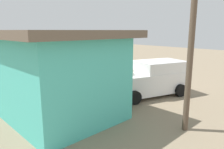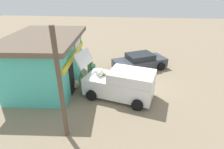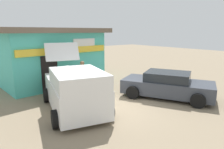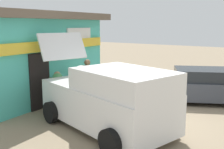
# 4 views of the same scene
# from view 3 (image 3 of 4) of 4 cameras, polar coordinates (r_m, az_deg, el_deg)

# --- Properties ---
(ground_plane) EXTENTS (60.00, 60.00, 0.00)m
(ground_plane) POSITION_cam_3_polar(r_m,az_deg,el_deg) (9.16, 1.15, -8.72)
(ground_plane) COLOR gray
(storefront_bar) EXTENTS (6.69, 4.87, 3.45)m
(storefront_bar) POSITION_cam_3_polar(r_m,az_deg,el_deg) (13.26, -16.93, 5.19)
(storefront_bar) COLOR #4CC6B7
(storefront_bar) RESTS_ON ground_plane
(delivery_van) EXTENTS (3.04, 4.94, 2.69)m
(delivery_van) POSITION_cam_3_polar(r_m,az_deg,el_deg) (8.44, -10.59, -4.21)
(delivery_van) COLOR white
(delivery_van) RESTS_ON ground_plane
(parked_sedan) EXTENTS (3.57, 4.69, 1.29)m
(parked_sedan) POSITION_cam_3_polar(r_m,az_deg,el_deg) (10.44, 15.34, -2.95)
(parked_sedan) COLOR #383D47
(parked_sedan) RESTS_ON ground_plane
(vendor_standing) EXTENTS (0.36, 0.57, 1.70)m
(vendor_standing) POSITION_cam_3_polar(r_m,az_deg,el_deg) (11.02, -8.37, 0.14)
(vendor_standing) COLOR #726047
(vendor_standing) RESTS_ON ground_plane
(customer_bending) EXTENTS (0.78, 0.79, 1.36)m
(customer_bending) POSITION_cam_3_polar(r_m,az_deg,el_deg) (10.57, -15.15, -1.38)
(customer_bending) COLOR navy
(customer_bending) RESTS_ON ground_plane
(unloaded_banana_pile) EXTENTS (0.85, 0.81, 0.47)m
(unloaded_banana_pile) POSITION_cam_3_polar(r_m,az_deg,el_deg) (11.74, -14.23, -3.21)
(unloaded_banana_pile) COLOR silver
(unloaded_banana_pile) RESTS_ON ground_plane
(paint_bucket) EXTENTS (0.26, 0.26, 0.37)m
(paint_bucket) POSITION_cam_3_polar(r_m,az_deg,el_deg) (12.56, -0.60, -2.00)
(paint_bucket) COLOR blue
(paint_bucket) RESTS_ON ground_plane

